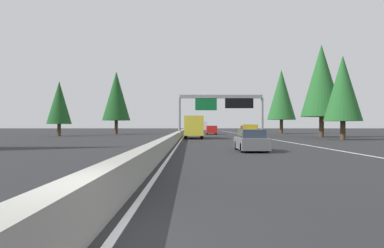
# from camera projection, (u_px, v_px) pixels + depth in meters

# --- Properties ---
(ground_plane) EXTENTS (320.00, 320.00, 0.00)m
(ground_plane) POSITION_uv_depth(u_px,v_px,m) (183.00, 135.00, 65.36)
(ground_plane) COLOR #262628
(median_barrier) EXTENTS (180.00, 0.56, 0.90)m
(median_barrier) POSITION_uv_depth(u_px,v_px,m) (184.00, 131.00, 85.36)
(median_barrier) COLOR #9E9B93
(median_barrier) RESTS_ON ground
(shoulder_stripe_right) EXTENTS (160.00, 0.16, 0.01)m
(shoulder_stripe_right) POSITION_uv_depth(u_px,v_px,m) (239.00, 134.00, 75.38)
(shoulder_stripe_right) COLOR silver
(shoulder_stripe_right) RESTS_ON ground
(shoulder_stripe_median) EXTENTS (160.00, 0.16, 0.01)m
(shoulder_stripe_median) POSITION_uv_depth(u_px,v_px,m) (185.00, 134.00, 75.36)
(shoulder_stripe_median) COLOR silver
(shoulder_stripe_median) RESTS_ON ground
(sign_gantry_overhead) EXTENTS (0.50, 12.68, 6.29)m
(sign_gantry_overhead) POSITION_uv_depth(u_px,v_px,m) (222.00, 103.00, 53.68)
(sign_gantry_overhead) COLOR gray
(sign_gantry_overhead) RESTS_ON ground
(sedan_mid_center) EXTENTS (4.40, 1.80, 1.47)m
(sedan_mid_center) POSITION_uv_depth(u_px,v_px,m) (251.00, 141.00, 24.33)
(sedan_mid_center) COLOR slate
(sedan_mid_center) RESTS_ON ground
(box_truck_far_right) EXTENTS (8.50, 2.40, 2.95)m
(box_truck_far_right) POSITION_uv_depth(u_px,v_px,m) (194.00, 126.00, 48.19)
(box_truck_far_right) COLOR gold
(box_truck_far_right) RESTS_ON ground
(minivan_mid_right) EXTENTS (5.00, 1.95, 1.69)m
(minivan_mid_right) POSITION_uv_depth(u_px,v_px,m) (211.00, 129.00, 70.50)
(minivan_mid_right) COLOR red
(minivan_mid_right) RESTS_ON ground
(bus_mid_left) EXTENTS (11.50, 2.55, 3.10)m
(bus_mid_left) POSITION_uv_depth(u_px,v_px,m) (203.00, 126.00, 121.16)
(bus_mid_left) COLOR white
(bus_mid_left) RESTS_ON ground
(pickup_distant_b) EXTENTS (5.60, 2.00, 1.86)m
(pickup_distant_b) POSITION_uv_depth(u_px,v_px,m) (250.00, 132.00, 45.27)
(pickup_distant_b) COLOR #AD931E
(pickup_distant_b) RESTS_ON ground
(conifer_right_near) EXTENTS (4.54, 4.54, 10.31)m
(conifer_right_near) POSITION_uv_depth(u_px,v_px,m) (343.00, 88.00, 43.99)
(conifer_right_near) COLOR #4C3823
(conifer_right_near) RESTS_ON ground
(conifer_right_mid) EXTENTS (6.13, 6.13, 13.93)m
(conifer_right_mid) POSITION_uv_depth(u_px,v_px,m) (321.00, 81.00, 54.15)
(conifer_right_mid) COLOR #4C3823
(conifer_right_mid) RESTS_ON ground
(conifer_right_far) EXTENTS (5.95, 5.95, 13.52)m
(conifer_right_far) POSITION_uv_depth(u_px,v_px,m) (281.00, 95.00, 76.33)
(conifer_right_far) COLOR #4C3823
(conifer_right_far) RESTS_ON ground
(conifer_left_near) EXTENTS (3.97, 3.97, 9.03)m
(conifer_left_near) POSITION_uv_depth(u_px,v_px,m) (59.00, 103.00, 59.24)
(conifer_left_near) COLOR #4C3823
(conifer_left_near) RESTS_ON ground
(conifer_left_mid) EXTENTS (5.52, 5.52, 12.54)m
(conifer_left_mid) POSITION_uv_depth(u_px,v_px,m) (116.00, 96.00, 72.01)
(conifer_left_mid) COLOR #4C3823
(conifer_left_mid) RESTS_ON ground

